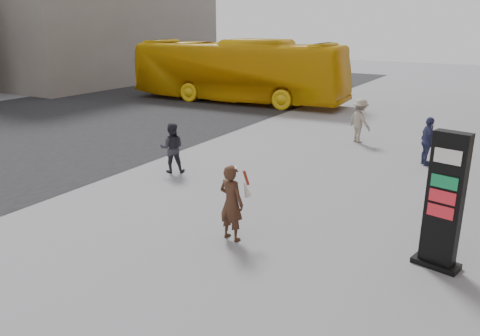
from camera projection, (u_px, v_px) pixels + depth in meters
The scene contains 9 objects.
ground at pixel (207, 243), 9.82m from camera, with size 100.00×100.00×0.00m, color #9E9EA3.
road at pixel (26, 129), 20.28m from camera, with size 16.00×60.00×0.01m, color black.
bg_building_far at pixel (99, 14), 36.46m from camera, with size 10.00×18.00×10.00m, color gray.
info_pylon at pixel (444, 202), 8.50m from camera, with size 0.90×0.58×2.61m.
woman at pixel (232, 202), 9.76m from camera, with size 0.68×0.64×1.65m.
bus at pixel (237, 71), 26.74m from camera, with size 2.96×12.67×3.53m, color #DFAB0C.
pedestrian_a at pixel (172, 148), 14.24m from camera, with size 0.74×0.58×1.53m, color #292831.
pedestrian_b at pixel (360, 121), 17.82m from camera, with size 1.08×0.62×1.67m, color gray.
pedestrian_c at pixel (428, 141), 14.93m from camera, with size 0.92×0.38×1.57m, color navy.
Camera 1 is at (5.17, -7.28, 4.43)m, focal length 35.00 mm.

